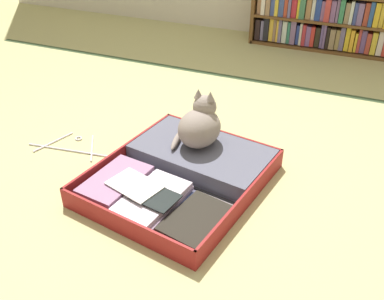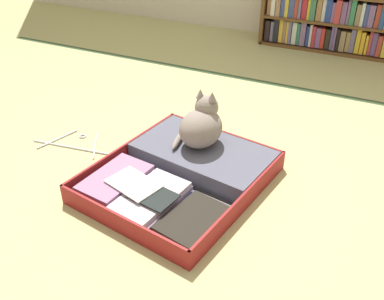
{
  "view_description": "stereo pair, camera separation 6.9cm",
  "coord_description": "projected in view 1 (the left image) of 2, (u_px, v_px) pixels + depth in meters",
  "views": [
    {
      "loc": [
        0.65,
        -1.57,
        1.3
      ],
      "look_at": [
        -0.02,
        0.02,
        0.19
      ],
      "focal_mm": 40.89,
      "sensor_mm": 36.0,
      "label": 1
    },
    {
      "loc": [
        0.72,
        -1.54,
        1.3
      ],
      "look_at": [
        -0.02,
        0.02,
        0.19
      ],
      "focal_mm": 40.89,
      "sensor_mm": 36.0,
      "label": 2
    }
  ],
  "objects": [
    {
      "name": "clothes_hanger",
      "position": [
        71.0,
        146.0,
        2.42
      ],
      "size": [
        0.47,
        0.27,
        0.01
      ],
      "color": "silver",
      "rests_on": "ground_plane"
    },
    {
      "name": "bookshelf",
      "position": [
        336.0,
        8.0,
        3.57
      ],
      "size": [
        1.38,
        0.29,
        0.71
      ],
      "color": "brown",
      "rests_on": "ground_plane"
    },
    {
      "name": "open_suitcase",
      "position": [
        184.0,
        172.0,
        2.14
      ],
      "size": [
        0.84,
        0.95,
        0.1
      ],
      "color": "maroon",
      "rests_on": "ground_plane"
    },
    {
      "name": "black_cat",
      "position": [
        200.0,
        125.0,
        2.21
      ],
      "size": [
        0.26,
        0.27,
        0.28
      ],
      "color": "gray",
      "rests_on": "open_suitcase"
    },
    {
      "name": "tatami_border",
      "position": [
        265.0,
        82.0,
        3.15
      ],
      "size": [
        4.8,
        0.05,
        0.0
      ],
      "color": "#344A2D",
      "rests_on": "ground_plane"
    },
    {
      "name": "ground_plane",
      "position": [
        194.0,
        185.0,
        2.13
      ],
      "size": [
        10.0,
        10.0,
        0.0
      ],
      "primitive_type": "plane",
      "color": "tan"
    }
  ]
}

